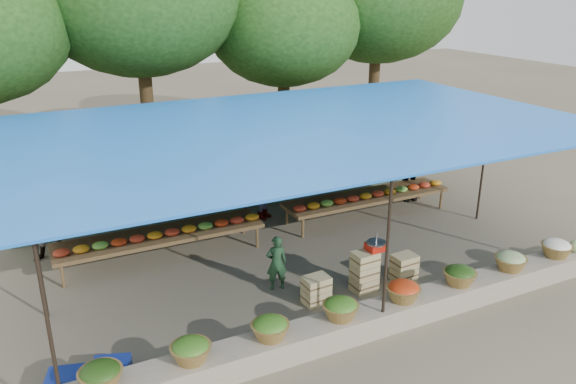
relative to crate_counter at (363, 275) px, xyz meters
name	(u,v)px	position (x,y,z in m)	size (l,w,h in m)	color
ground	(299,259)	(-0.47, 1.62, -0.31)	(60.00, 60.00, 0.00)	brown
stone_curb	(377,318)	(-0.47, -1.13, -0.11)	(10.60, 0.55, 0.40)	gray
stall_canopy	(298,131)	(-0.47, 1.70, 2.36)	(10.80, 6.60, 2.82)	black
produce_baskets	(373,300)	(-0.57, -1.13, 0.25)	(8.98, 0.58, 0.34)	brown
netting_backdrop	(241,160)	(-0.47, 4.77, 0.94)	(10.60, 0.06, 2.50)	#224D1B
tree_row	(214,7)	(0.03, 7.71, 4.39)	(16.51, 5.50, 7.12)	#342512
fruit_table_left	(160,230)	(-2.96, 2.97, 0.30)	(4.21, 0.95, 0.93)	#48301D
fruit_table_right	(366,192)	(2.04, 2.97, 0.30)	(4.21, 0.95, 0.93)	#48301D
crate_counter	(363,275)	(0.00, 0.00, 0.00)	(2.37, 0.36, 0.77)	tan
weighing_scale	(376,245)	(0.25, 0.00, 0.55)	(0.35, 0.35, 0.37)	red
vendor_seated	(276,263)	(-1.39, 0.75, 0.22)	(0.39, 0.25, 1.06)	#1B3C22
customer_left	(49,224)	(-4.98, 3.78, 0.50)	(0.79, 0.62, 1.63)	slate
customer_mid	(265,187)	(-0.21, 3.91, 0.49)	(1.03, 0.59, 1.60)	slate
customer_right	(410,170)	(3.64, 3.39, 0.51)	(0.96, 0.40, 1.64)	slate
blue_crate_front	(69,383)	(-5.15, -0.54, -0.15)	(0.54, 0.39, 0.32)	navy
blue_crate_back	(112,371)	(-4.57, -0.53, -0.16)	(0.51, 0.37, 0.31)	navy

